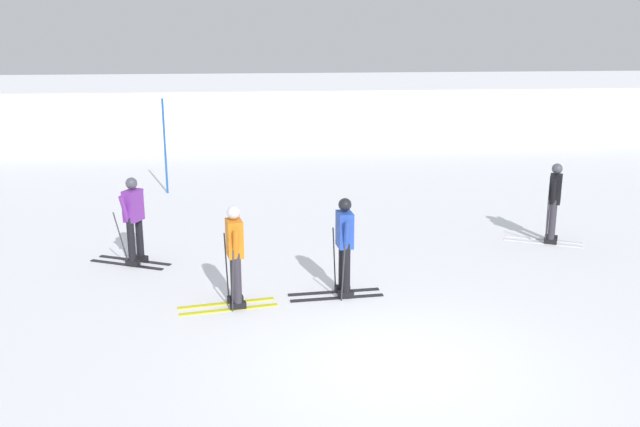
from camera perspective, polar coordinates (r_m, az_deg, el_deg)
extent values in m
plane|color=white|center=(9.79, 6.60, -12.07)|extent=(120.00, 120.00, 0.00)
cube|color=white|center=(29.64, -2.02, 8.53)|extent=(80.00, 6.18, 2.07)
cube|color=silver|center=(15.45, 17.82, -2.33)|extent=(1.47, 0.80, 0.02)
cube|color=silver|center=(15.72, 17.88, -2.04)|extent=(1.47, 0.80, 0.02)
cube|color=black|center=(15.43, 18.39, -2.17)|extent=(0.29, 0.22, 0.10)
cube|color=black|center=(15.70, 18.44, -1.88)|extent=(0.29, 0.22, 0.10)
cylinder|color=#38333D|center=(15.30, 18.53, -0.47)|extent=(0.14, 0.14, 0.85)
cylinder|color=#38333D|center=(15.57, 18.58, -0.21)|extent=(0.14, 0.14, 0.85)
cube|color=black|center=(15.29, 18.76, 1.92)|extent=(0.38, 0.45, 0.60)
cylinder|color=black|center=(15.05, 18.63, 1.68)|extent=(0.19, 0.27, 0.55)
cylinder|color=black|center=(15.54, 18.72, 2.08)|extent=(0.19, 0.27, 0.55)
sphere|color=#4C4C56|center=(15.21, 18.89, 3.50)|extent=(0.22, 0.22, 0.22)
cylinder|color=#38383D|center=(15.15, 18.11, -0.72)|extent=(0.19, 0.34, 1.03)
cylinder|color=#38383D|center=(15.76, 18.24, -0.13)|extent=(0.19, 0.34, 1.03)
cube|color=black|center=(13.92, -15.60, -4.07)|extent=(1.49, 0.76, 0.02)
cube|color=black|center=(14.14, -14.96, -3.73)|extent=(1.49, 0.76, 0.02)
cube|color=black|center=(13.82, -15.11, -3.92)|extent=(0.29, 0.22, 0.10)
cube|color=black|center=(14.04, -14.47, -3.57)|extent=(0.29, 0.22, 0.10)
cylinder|color=black|center=(13.67, -15.25, -2.03)|extent=(0.14, 0.14, 0.85)
cylinder|color=black|center=(13.89, -14.60, -1.71)|extent=(0.14, 0.14, 0.85)
cube|color=purple|center=(13.62, -15.10, 0.64)|extent=(0.38, 0.45, 0.60)
cylinder|color=purple|center=(13.44, -15.76, 0.34)|extent=(0.19, 0.27, 0.55)
cylinder|color=purple|center=(13.83, -14.59, 0.85)|extent=(0.19, 0.27, 0.55)
sphere|color=#4C4C56|center=(13.52, -15.22, 2.41)|extent=(0.22, 0.22, 0.22)
cylinder|color=#38383D|center=(13.59, -16.00, -2.07)|extent=(0.19, 0.36, 1.16)
cylinder|color=#38383D|center=(14.07, -14.57, -1.37)|extent=(0.19, 0.36, 1.16)
cube|color=black|center=(11.83, 1.42, -6.95)|extent=(1.60, 0.22, 0.02)
cube|color=black|center=(12.09, 1.15, -6.46)|extent=(1.60, 0.22, 0.02)
cube|color=black|center=(11.84, 2.14, -6.63)|extent=(0.27, 0.14, 0.10)
cube|color=black|center=(12.09, 1.85, -6.14)|extent=(0.27, 0.14, 0.10)
cylinder|color=black|center=(11.67, 2.16, -4.46)|extent=(0.14, 0.14, 0.85)
cylinder|color=black|center=(11.93, 1.87, -4.02)|extent=(0.14, 0.14, 0.85)
cube|color=#284CB7|center=(11.61, 2.04, -1.32)|extent=(0.27, 0.40, 0.60)
cylinder|color=#284CB7|center=(11.37, 2.21, -1.74)|extent=(0.11, 0.26, 0.55)
cylinder|color=#284CB7|center=(11.84, 1.69, -1.05)|extent=(0.11, 0.26, 0.55)
sphere|color=black|center=(11.49, 2.06, 0.73)|extent=(0.22, 0.22, 0.22)
cylinder|color=#38383D|center=(11.45, 1.91, -4.91)|extent=(0.05, 0.27, 1.08)
cylinder|color=#38383D|center=(12.12, 1.18, -3.74)|extent=(0.05, 0.27, 1.08)
cube|color=gold|center=(11.46, -7.48, -7.83)|extent=(1.59, 0.36, 0.02)
cube|color=gold|center=(11.72, -7.69, -7.31)|extent=(1.59, 0.36, 0.02)
cube|color=black|center=(11.46, -6.75, -7.49)|extent=(0.28, 0.16, 0.10)
cube|color=black|center=(11.71, -6.97, -6.98)|extent=(0.28, 0.16, 0.10)
cylinder|color=#38333D|center=(11.28, -6.82, -5.26)|extent=(0.14, 0.14, 0.85)
cylinder|color=#38333D|center=(11.55, -7.04, -4.79)|extent=(0.14, 0.14, 0.85)
cube|color=orange|center=(11.22, -7.03, -2.03)|extent=(0.30, 0.42, 0.60)
cylinder|color=orange|center=(10.98, -6.93, -2.47)|extent=(0.13, 0.27, 0.55)
cylinder|color=orange|center=(11.45, -7.32, -1.74)|extent=(0.13, 0.27, 0.55)
sphere|color=silver|center=(11.10, -7.10, 0.10)|extent=(0.22, 0.22, 0.22)
cylinder|color=#38383D|center=(11.08, -7.17, -5.57)|extent=(0.08, 0.32, 1.13)
cylinder|color=#38383D|center=(11.71, -7.68, -4.42)|extent=(0.08, 0.32, 1.13)
cylinder|color=#1E56AD|center=(19.36, -12.61, 5.39)|extent=(0.06, 0.06, 2.59)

